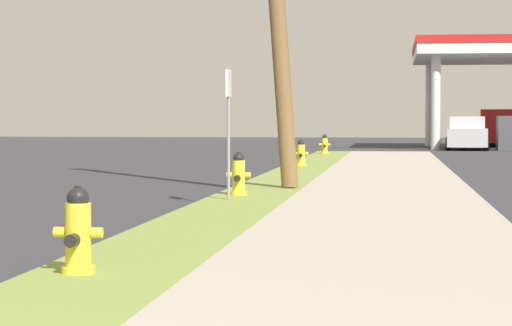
{
  "coord_description": "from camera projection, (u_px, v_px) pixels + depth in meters",
  "views": [
    {
      "loc": [
        3.11,
        -3.03,
        1.43
      ],
      "look_at": [
        0.67,
        15.36,
        0.65
      ],
      "focal_mm": 72.69,
      "sensor_mm": 36.0,
      "label": 1
    }
  ],
  "objects": [
    {
      "name": "car_silver_by_near_pump",
      "position": [
        467.0,
        135.0,
        48.96
      ],
      "size": [
        2.16,
        4.59,
        1.57
      ],
      "color": "#BCBCC1",
      "rests_on": "ground"
    },
    {
      "name": "fire_hydrant_third",
      "position": [
        301.0,
        154.0,
        29.32
      ],
      "size": [
        0.42,
        0.37,
        0.74
      ],
      "color": "yellow",
      "rests_on": "grass_verge"
    },
    {
      "name": "fire_hydrant_second",
      "position": [
        239.0,
        176.0,
        17.95
      ],
      "size": [
        0.42,
        0.38,
        0.74
      ],
      "color": "yellow",
      "rests_on": "grass_verge"
    },
    {
      "name": "fire_hydrant_fourth",
      "position": [
        325.0,
        145.0,
        39.85
      ],
      "size": [
        0.42,
        0.38,
        0.74
      ],
      "color": "yellow",
      "rests_on": "grass_verge"
    },
    {
      "name": "truck_red_at_forecourt",
      "position": [
        498.0,
        129.0,
        55.89
      ],
      "size": [
        2.49,
        5.53,
        1.97
      ],
      "color": "red",
      "rests_on": "ground"
    },
    {
      "name": "street_sign_post",
      "position": [
        228.0,
        107.0,
        16.86
      ],
      "size": [
        0.05,
        0.36,
        2.12
      ],
      "color": "gray",
      "rests_on": "grass_verge"
    },
    {
      "name": "fire_hydrant_nearest",
      "position": [
        78.0,
        235.0,
        8.8
      ],
      "size": [
        0.42,
        0.37,
        0.74
      ],
      "color": "yellow",
      "rests_on": "grass_verge"
    }
  ]
}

